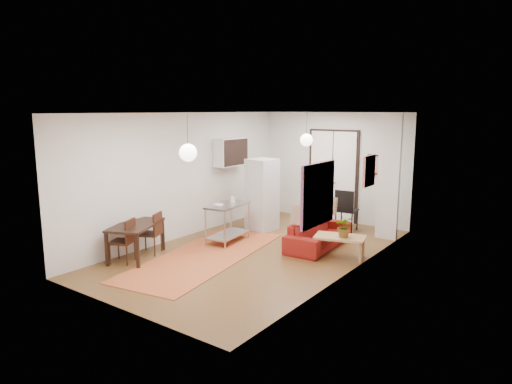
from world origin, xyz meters
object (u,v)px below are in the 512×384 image
Objects in this scene: kitchen_counter at (228,218)px; dining_chair_far at (125,236)px; fridge at (262,194)px; dining_chair_near at (153,229)px; dining_table at (136,228)px; sofa at (319,234)px; coffee_table at (340,239)px; black_side_chair at (349,206)px.

kitchen_counter is 2.36m from dining_chair_far.
fridge is 3.01m from dining_chair_near.
dining_chair_far is (0.00, -0.26, -0.12)m from dining_table.
fridge reaches higher than kitchen_counter.
dining_chair_far is at bearing -24.17° from dining_chair_near.
sofa is 1.12× the size of fridge.
dining_chair_near and dining_chair_far have the same top height.
dining_table is at bearing 155.83° from dining_chair_far.
dining_chair_near reaches higher than coffee_table.
dining_chair_near is (-3.32, -2.00, 0.12)m from coffee_table.
fridge is 2.03× the size of dining_chair_far.
black_side_chair reaches higher than sofa.
black_side_chair is (-0.79, 2.14, 0.23)m from coffee_table.
dining_chair_near is at bearing 128.21° from sofa.
coffee_table is 2.75m from fridge.
dining_chair_near is 1.00× the size of dining_chair_far.
dining_chair_near is 0.85× the size of black_side_chair.
coffee_table is at bearing 104.86° from black_side_chair.
dining_table is (-0.76, -3.33, -0.26)m from fridge.
fridge reaches higher than black_side_chair.
black_side_chair reaches higher than coffee_table.
dining_table is 5.23m from black_side_chair.
kitchen_counter is 1.38× the size of dining_chair_far.
black_side_chair is at bearing 61.05° from dining_table.
fridge is at bearing 77.06° from dining_table.
fridge is (-2.56, 0.89, 0.50)m from coffee_table.
fridge is at bearing 143.82° from dining_chair_far.
black_side_chair reaches higher than dining_chair_far.
black_side_chair is (1.76, 1.25, -0.28)m from fridge.
fridge reaches higher than dining_chair_near.
sofa is 2.26× the size of dining_chair_near.
kitchen_counter is 1.41m from fridge.
sofa is 1.78× the size of coffee_table.
kitchen_counter is 3.14m from black_side_chair.
coffee_table is at bearing -124.47° from sofa.
black_side_chair is (2.53, 4.84, 0.11)m from dining_chair_far.
coffee_table is 2.29m from black_side_chair.
fridge is at bearing 160.83° from coffee_table.
sofa is 3.88m from dining_table.
fridge reaches higher than coffee_table.
dining_chair_far is at bearing -117.46° from kitchen_counter.
dining_chair_far is 0.85× the size of black_side_chair.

